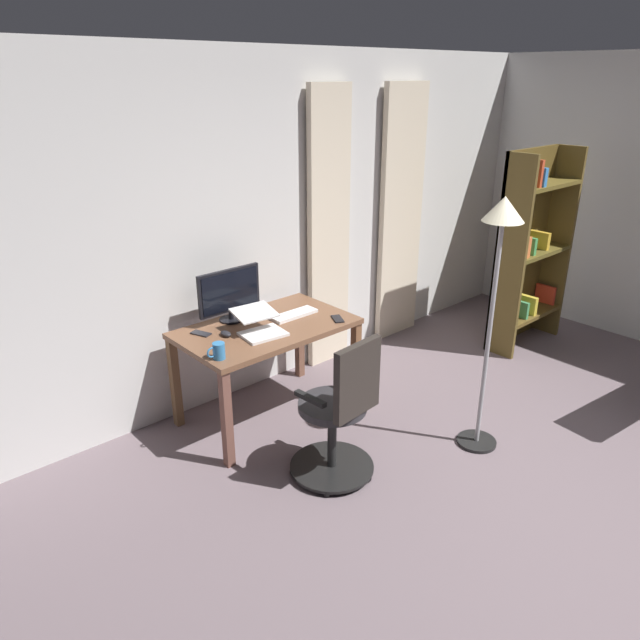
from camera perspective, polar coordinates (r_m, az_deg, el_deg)
The scene contains 15 objects.
ground_plane at distance 3.91m, azimuth 24.82°, elevation -18.85°, with size 8.07×8.07×0.00m, color #6C5C62.
back_room_partition at distance 4.90m, azimuth -4.18°, elevation 9.17°, with size 6.21×0.10×2.66m, color silver.
curtain_left_panel at distance 5.80m, azimuth 7.75°, elevation 9.82°, with size 0.54×0.06×2.40m, color beige.
curtain_right_panel at distance 5.14m, azimuth 0.84°, elevation 8.39°, with size 0.44×0.06×2.40m, color beige.
desk at distance 4.41m, azimuth -5.14°, elevation -1.72°, with size 1.27×0.76×0.75m.
office_chair at distance 3.81m, azimuth 1.90°, elevation -9.13°, with size 0.56×0.56×1.00m.
computer_monitor at distance 4.42m, azimuth -8.67°, elevation 2.61°, with size 0.52×0.18×0.40m.
computer_keyboard at distance 4.53m, azimuth -2.51°, elevation 0.53°, with size 0.38×0.13×0.02m, color white.
laptop at distance 4.23m, azimuth -5.79°, elevation -0.57°, with size 0.33×0.38×0.16m.
computer_mouse at distance 4.23m, azimuth -9.03°, elevation -1.31°, with size 0.06×0.10×0.04m, color #232328.
cell_phone_by_monitor at distance 4.29m, azimuth -11.34°, elevation -1.28°, with size 0.07×0.14×0.01m, color #232328.
cell_phone_face_up at distance 4.46m, azimuth 1.70°, elevation 0.11°, with size 0.07×0.14×0.01m, color black.
mug_coffee at distance 3.89m, azimuth -9.72°, elevation -2.95°, with size 0.13×0.08×0.11m.
bookshelf at distance 5.93m, azimuth 19.32°, elevation 6.39°, with size 0.87×0.30×1.85m.
floor_lamp at distance 3.93m, azimuth 16.69°, elevation 5.56°, with size 0.28×0.28×1.77m.
Camera 1 is at (2.90, 0.92, 2.46)m, focal length 33.39 mm.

